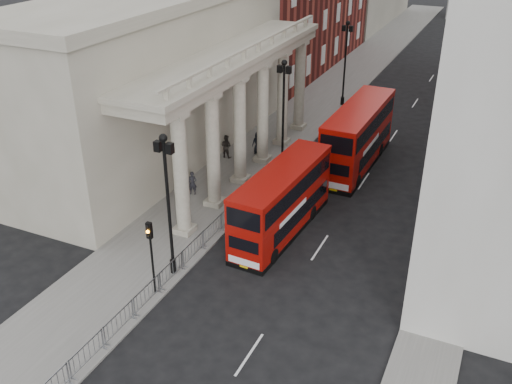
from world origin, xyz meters
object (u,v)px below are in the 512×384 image
object	(u,v)px
lamp_post_south	(168,197)
bus_near	(282,200)
lamp_post_north	(345,58)
pedestrian_c	(258,143)
pedestrian_b	(226,146)
lamp_post_mid	(283,106)
pedestrian_a	(193,183)
traffic_light	(151,245)
bus_far	(358,135)

from	to	relation	value
lamp_post_south	bus_near	world-z (taller)	lamp_post_south
lamp_post_north	pedestrian_c	bearing A→B (deg)	-100.25
lamp_post_south	lamp_post_north	world-z (taller)	same
pedestrian_b	pedestrian_c	bearing A→B (deg)	-133.16
lamp_post_south	lamp_post_north	bearing A→B (deg)	90.00
lamp_post_mid	bus_near	distance (m)	10.28
lamp_post_north	pedestrian_a	world-z (taller)	lamp_post_north
bus_near	lamp_post_south	bearing A→B (deg)	-115.71
lamp_post_mid	pedestrian_b	size ratio (longest dim) A/B	4.40
bus_near	pedestrian_a	xyz separation A→B (m)	(-7.57, 1.86, -1.27)
traffic_light	bus_far	world-z (taller)	bus_far
bus_far	pedestrian_a	xyz separation A→B (m)	(-9.05, -9.93, -1.55)
pedestrian_a	pedestrian_b	world-z (taller)	pedestrian_b
lamp_post_north	pedestrian_a	xyz separation A→B (m)	(-3.81, -23.34, -3.94)
bus_far	pedestrian_a	size ratio (longest dim) A/B	6.57
lamp_post_north	bus_far	xyz separation A→B (m)	(5.24, -13.41, -2.39)
lamp_post_north	bus_far	distance (m)	14.59
pedestrian_b	bus_near	bearing A→B (deg)	139.13
pedestrian_a	pedestrian_b	bearing A→B (deg)	78.41
bus_near	pedestrian_a	distance (m)	7.90
pedestrian_c	bus_near	bearing A→B (deg)	-65.18
lamp_post_south	pedestrian_a	xyz separation A→B (m)	(-3.81, 8.66, -3.94)
lamp_post_south	lamp_post_mid	bearing A→B (deg)	90.00
bus_far	lamp_post_south	bearing A→B (deg)	-104.89
bus_near	bus_far	size ratio (longest dim) A/B	0.90
bus_far	pedestrian_b	distance (m)	10.48
bus_far	lamp_post_north	bearing A→B (deg)	112.17
pedestrian_b	pedestrian_c	xyz separation A→B (m)	(1.97, 1.78, -0.04)
lamp_post_north	pedestrian_a	size ratio (longest dim) A/B	4.87
lamp_post_mid	pedestrian_b	xyz separation A→B (m)	(-4.65, -0.58, -3.85)
pedestrian_b	bus_far	bearing A→B (deg)	-157.36
lamp_post_south	traffic_light	xyz separation A→B (m)	(0.10, -2.02, -1.80)
bus_far	pedestrian_c	world-z (taller)	bus_far
lamp_post_mid	pedestrian_b	bearing A→B (deg)	-172.86
lamp_post_south	bus_near	bearing A→B (deg)	61.12
lamp_post_south	pedestrian_b	world-z (taller)	lamp_post_south
pedestrian_b	pedestrian_c	size ratio (longest dim) A/B	1.04
pedestrian_b	lamp_post_south	bearing A→B (deg)	111.61
pedestrian_c	bus_far	bearing A→B (deg)	3.09
lamp_post_south	pedestrian_c	bearing A→B (deg)	98.85
bus_near	pedestrian_c	bearing A→B (deg)	124.92
bus_near	pedestrian_c	world-z (taller)	bus_near
lamp_post_south	pedestrian_a	size ratio (longest dim) A/B	4.87
pedestrian_a	bus_far	bearing A→B (deg)	29.01
lamp_post_north	pedestrian_a	distance (m)	23.97
lamp_post_mid	bus_far	bearing A→B (deg)	26.35
lamp_post_north	traffic_light	bearing A→B (deg)	-89.83
lamp_post_mid	bus_far	size ratio (longest dim) A/B	0.74
lamp_post_north	bus_near	size ratio (longest dim) A/B	0.83
lamp_post_north	bus_far	world-z (taller)	lamp_post_north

